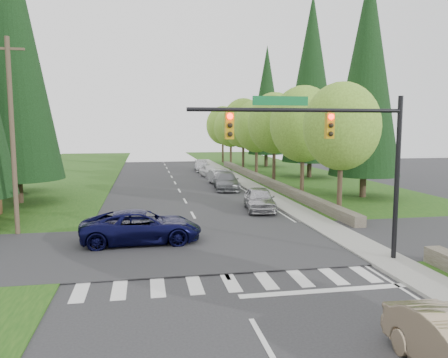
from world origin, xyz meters
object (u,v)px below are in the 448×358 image
object	(u,v)px
suv_navy	(142,227)
parked_car_d	(209,171)
parked_car_b	(226,181)
parked_car_e	(202,166)
parked_car_a	(259,199)
parked_car_c	(220,177)

from	to	relation	value
suv_navy	parked_car_d	distance (m)	28.37
parked_car_b	parked_car_e	xyz separation A→B (m)	(0.00, 16.63, -0.09)
parked_car_d	parked_car_a	bearing A→B (deg)	-96.56
parked_car_a	parked_car_e	world-z (taller)	parked_car_a
parked_car_e	parked_car_b	bearing A→B (deg)	-87.73
parked_car_c	parked_car_e	size ratio (longest dim) A/B	0.94
parked_car_d	parked_car_c	bearing A→B (deg)	-97.57
parked_car_d	parked_car_e	xyz separation A→B (m)	(0.00, 6.34, -0.01)
parked_car_c	parked_car_a	bearing A→B (deg)	-95.89
parked_car_d	parked_car_e	bearing A→B (deg)	82.43
parked_car_c	parked_car_d	distance (m)	6.73
parked_car_b	parked_car_d	distance (m)	10.29
suv_navy	parked_car_c	size ratio (longest dim) A/B	1.32
suv_navy	parked_car_b	size ratio (longest dim) A/B	1.10
parked_car_a	parked_car_e	bearing A→B (deg)	97.96
parked_car_c	parked_car_e	distance (m)	13.06
parked_car_b	parked_car_d	size ratio (longest dim) A/B	1.30
parked_car_a	parked_car_b	world-z (taller)	parked_car_a
suv_navy	parked_car_c	xyz separation A→B (m)	(7.36, 20.67, -0.08)
suv_navy	parked_car_c	distance (m)	21.94
parked_car_a	parked_car_b	distance (m)	10.10
parked_car_a	parked_car_c	distance (m)	13.67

